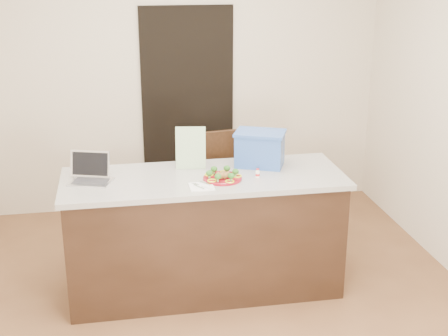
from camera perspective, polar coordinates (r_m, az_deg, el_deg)
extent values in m
plane|color=brown|center=(4.72, -1.30, -12.33)|extent=(4.00, 4.00, 0.00)
plane|color=beige|center=(6.12, -4.34, 8.56)|extent=(4.00, 0.00, 4.00)
plane|color=beige|center=(2.35, 6.15, -9.18)|extent=(4.00, 0.00, 4.00)
cube|color=black|center=(6.18, -3.32, 5.38)|extent=(0.90, 0.02, 2.00)
cube|color=black|center=(4.73, -1.81, -6.21)|extent=(2.00, 0.70, 0.88)
cube|color=beige|center=(4.55, -1.87, -0.97)|extent=(2.06, 0.76, 0.04)
cylinder|color=maroon|center=(4.47, -0.14, -0.96)|extent=(0.28, 0.28, 0.02)
torus|color=maroon|center=(4.47, -0.14, -0.89)|extent=(0.28, 0.28, 0.01)
sphere|color=brown|center=(4.46, -0.14, -0.61)|extent=(0.04, 0.04, 0.04)
sphere|color=brown|center=(4.46, -0.60, -0.64)|extent=(0.04, 0.04, 0.04)
sphere|color=brown|center=(4.43, -0.30, -0.76)|extent=(0.04, 0.04, 0.04)
sphere|color=brown|center=(4.44, 0.16, -0.73)|extent=(0.04, 0.04, 0.04)
sphere|color=brown|center=(4.47, 0.32, -0.58)|extent=(0.04, 0.04, 0.04)
sphere|color=brown|center=(4.49, 0.02, -0.47)|extent=(0.04, 0.04, 0.04)
ellipsoid|color=#1B4B14|center=(4.54, 0.27, -0.02)|extent=(0.05, 0.05, 0.04)
ellipsoid|color=#1B4B14|center=(4.53, -0.91, -0.09)|extent=(0.05, 0.05, 0.04)
ellipsoid|color=#1B4B14|center=(4.44, -1.35, -0.47)|extent=(0.05, 0.05, 0.04)
ellipsoid|color=#1B4B14|center=(4.37, -0.56, -0.79)|extent=(0.05, 0.05, 0.04)
ellipsoid|color=#1B4B14|center=(4.39, 0.66, -0.72)|extent=(0.05, 0.05, 0.04)
ellipsoid|color=#1B4B14|center=(4.47, 1.06, -0.33)|extent=(0.05, 0.05, 0.04)
torus|color=#CFD616|center=(4.57, 0.05, -0.35)|extent=(0.07, 0.07, 0.01)
torus|color=#CFD616|center=(4.51, -1.38, -0.61)|extent=(0.07, 0.07, 0.01)
torus|color=#CFD616|center=(4.40, -1.12, -1.16)|extent=(0.07, 0.07, 0.01)
torus|color=#CFD616|center=(4.38, 0.53, -1.24)|extent=(0.07, 0.07, 0.01)
torus|color=#CFD616|center=(4.49, 1.22, -0.73)|extent=(0.07, 0.07, 0.01)
cube|color=silver|center=(4.34, -2.07, -1.70)|extent=(0.17, 0.17, 0.01)
cube|color=#B5B6BA|center=(4.31, -2.29, -1.73)|extent=(0.07, 0.10, 0.00)
cube|color=#B5B6BA|center=(4.37, -2.40, -1.46)|extent=(0.05, 0.05, 0.00)
cube|color=silver|center=(4.30, -1.59, -1.79)|extent=(0.07, 0.08, 0.01)
cube|color=#B5B6BA|center=(4.38, -1.77, -1.37)|extent=(0.08, 0.09, 0.00)
cylinder|color=white|center=(4.52, 3.09, -0.58)|extent=(0.03, 0.03, 0.05)
cylinder|color=white|center=(4.51, 3.10, -0.22)|extent=(0.02, 0.02, 0.01)
cylinder|color=red|center=(4.50, 3.10, -0.11)|extent=(0.02, 0.02, 0.01)
cylinder|color=red|center=(4.52, 3.09, -0.61)|extent=(0.03, 0.03, 0.02)
cube|color=silver|center=(4.51, -12.09, -1.25)|extent=(0.34, 0.28, 0.01)
cube|color=silver|center=(4.57, -12.15, 0.39)|extent=(0.29, 0.14, 0.19)
cube|color=black|center=(4.57, -12.15, 0.37)|extent=(0.26, 0.12, 0.16)
cube|color=#2A292C|center=(4.50, -12.10, -1.21)|extent=(0.28, 0.21, 0.00)
cube|color=silver|center=(4.67, -3.07, 1.85)|extent=(0.23, 0.08, 0.32)
cube|color=#2B509C|center=(4.75, 3.30, 1.67)|extent=(0.42, 0.36, 0.25)
cube|color=#2B509C|center=(4.71, 3.33, 3.22)|extent=(0.44, 0.39, 0.02)
cube|color=#371F10|center=(5.25, 0.00, -2.97)|extent=(0.52, 0.52, 0.04)
cube|color=#371F10|center=(5.34, -0.40, 0.68)|extent=(0.46, 0.11, 0.52)
cylinder|color=#371F10|center=(5.14, -1.79, -6.46)|extent=(0.04, 0.04, 0.49)
cylinder|color=#371F10|center=(5.20, 2.52, -6.13)|extent=(0.04, 0.04, 0.49)
cylinder|color=#371F10|center=(5.49, -2.39, -4.72)|extent=(0.04, 0.04, 0.49)
cylinder|color=#371F10|center=(5.55, 1.64, -4.43)|extent=(0.04, 0.04, 0.49)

